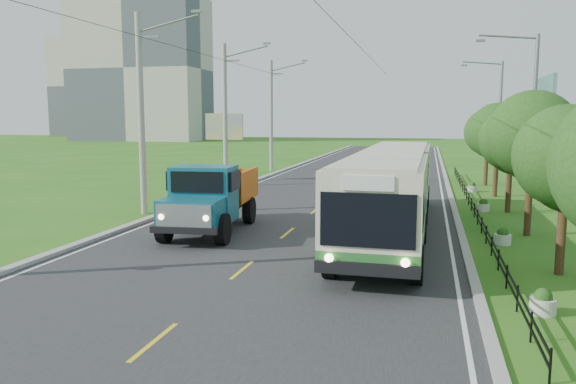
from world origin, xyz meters
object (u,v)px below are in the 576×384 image
at_px(pole_near, 142,113).
at_px(bus, 392,185).
at_px(planter_near, 503,237).
at_px(billboard_right, 543,110).
at_px(streetlight_mid, 530,117).
at_px(pole_mid, 226,115).
at_px(dump_truck, 211,194).
at_px(planter_far, 472,188).
at_px(tree_third, 533,140).
at_px(tree_fourth, 512,143).
at_px(tree_back, 488,135).
at_px(planter_mid, 483,206).
at_px(tree_second, 567,162).
at_px(tree_fifth, 498,134).
at_px(planter_front, 543,303).
at_px(streetlight_far, 498,117).
at_px(billboard_left, 224,131).
at_px(pole_far, 272,115).

relative_size(pole_near, bus, 0.56).
bearing_deg(planter_near, billboard_right, 75.20).
bearing_deg(streetlight_mid, billboard_right, 74.56).
xyz_separation_m(pole_mid, billboard_right, (20.56, -1.00, 0.25)).
bearing_deg(dump_truck, planter_far, 49.35).
xyz_separation_m(pole_near, tree_third, (18.12, -0.86, -1.11)).
relative_size(tree_fourth, billboard_right, 0.74).
xyz_separation_m(tree_back, planter_mid, (-1.26, -12.14, -3.37)).
height_order(tree_fourth, bus, tree_fourth).
xyz_separation_m(tree_second, billboard_right, (2.44, 17.86, 1.83)).
bearing_deg(planter_far, billboard_right, -28.39).
distance_m(pole_mid, planter_mid, 18.88).
distance_m(tree_fifth, tree_back, 6.00).
relative_size(tree_back, planter_far, 8.21).
bearing_deg(planter_near, planter_front, -90.00).
xyz_separation_m(pole_mid, streetlight_mid, (18.90, -7.00, -0.19)).
height_order(tree_fourth, billboard_right, billboard_right).
xyz_separation_m(tree_third, bus, (-5.59, -1.05, -1.92)).
height_order(streetlight_far, bus, streetlight_far).
relative_size(tree_fourth, tree_back, 0.98).
distance_m(pole_near, tree_back, 24.98).
height_order(planter_near, billboard_left, billboard_left).
bearing_deg(planter_mid, bus, -122.09).
distance_m(tree_fifth, planter_front, 22.46).
bearing_deg(streetlight_far, streetlight_mid, -90.00).
relative_size(pole_far, tree_fifth, 1.72).
xyz_separation_m(pole_far, tree_back, (18.12, -6.86, -1.44)).
bearing_deg(tree_fifth, tree_third, -90.00).
relative_size(pole_near, planter_near, 14.93).
height_order(pole_mid, tree_second, pole_mid).
height_order(tree_fourth, planter_front, tree_fourth).
bearing_deg(bus, tree_fourth, 52.22).
bearing_deg(tree_back, streetlight_far, 67.08).
relative_size(billboard_right, bus, 0.41).
distance_m(tree_third, dump_truck, 13.57).
xyz_separation_m(tree_fifth, planter_near, (-1.26, -14.14, -3.57)).
bearing_deg(tree_third, tree_fifth, 90.00).
bearing_deg(tree_second, planter_front, -106.88).
distance_m(planter_front, dump_truck, 14.15).
bearing_deg(streetlight_mid, pole_near, -165.19).
height_order(pole_near, pole_far, same).
distance_m(planter_far, dump_truck, 20.30).
bearing_deg(streetlight_far, tree_third, -92.27).
relative_size(tree_back, planter_near, 8.21).
relative_size(tree_fourth, streetlight_mid, 0.60).
xyz_separation_m(tree_back, bus, (-5.59, -19.05, -1.59)).
xyz_separation_m(tree_back, planter_front, (-1.26, -28.14, -3.37)).
bearing_deg(billboard_left, planter_near, -44.84).
distance_m(streetlight_mid, billboard_right, 6.24).
bearing_deg(planter_far, tree_fourth, -80.92).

